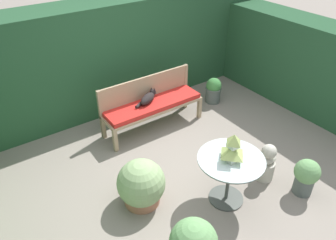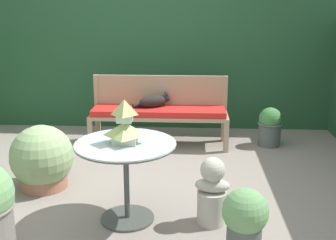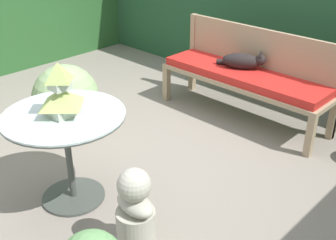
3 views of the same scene
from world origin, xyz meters
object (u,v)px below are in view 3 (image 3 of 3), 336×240
cat (243,61)px  potted_plant_table_far (66,101)px  garden_bench (244,79)px  garden_bust (135,213)px  pagoda_birdhouse (61,93)px  patio_table (66,133)px

cat → potted_plant_table_far: (-0.94, -1.34, -0.27)m
garden_bench → garden_bust: bearing=-73.2°
pagoda_birdhouse → cat: bearing=88.4°
garden_bench → pagoda_birdhouse: pagoda_birdhouse is taller
garden_bench → patio_table: patio_table is taller
cat → potted_plant_table_far: size_ratio=0.75×
garden_bench → cat: size_ratio=3.65×
patio_table → garden_bust: 0.73m
cat → garden_bust: (0.63, -1.94, -0.29)m
cat → garden_bust: 2.06m
cat → pagoda_birdhouse: pagoda_birdhouse is taller
potted_plant_table_far → cat: bearing=54.9°
cat → garden_bust: cat is taller
patio_table → pagoda_birdhouse: (0.00, 0.00, 0.28)m
garden_bust → potted_plant_table_far: bearing=164.0°
patio_table → pagoda_birdhouse: 0.28m
patio_table → garden_bust: bearing=-1.6°
garden_bench → garden_bust: size_ratio=3.01×
garden_bench → cat: bearing=139.7°
potted_plant_table_far → pagoda_birdhouse: bearing=-32.7°
garden_bench → potted_plant_table_far: 1.64m
garden_bench → cat: (-0.06, 0.05, 0.15)m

